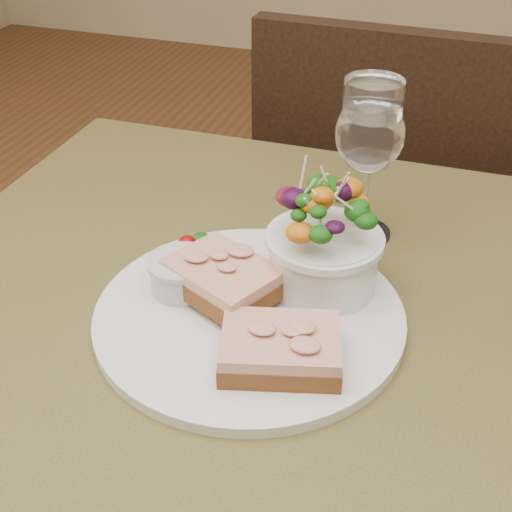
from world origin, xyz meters
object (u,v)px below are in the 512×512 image
(chair_far, at_px, (378,297))
(sandwich_front, at_px, (280,348))
(wine_glass, at_px, (370,138))
(dinner_plate, at_px, (249,316))
(salad_bowl, at_px, (325,236))
(sandwich_back, at_px, (223,278))
(ramekin, at_px, (181,273))
(cafe_table, at_px, (257,392))

(chair_far, bearing_deg, sandwich_front, 92.20)
(wine_glass, bearing_deg, dinner_plate, -110.46)
(dinner_plate, height_order, salad_bowl, salad_bowl)
(sandwich_back, bearing_deg, dinner_plate, 2.79)
(chair_far, distance_m, ramekin, 0.84)
(chair_far, distance_m, wine_glass, 0.76)
(cafe_table, relative_size, wine_glass, 4.57)
(cafe_table, relative_size, sandwich_front, 6.44)
(ramekin, bearing_deg, dinner_plate, -10.07)
(ramekin, relative_size, salad_bowl, 0.50)
(sandwich_back, bearing_deg, salad_bowl, 55.90)
(chair_far, xyz_separation_m, dinner_plate, (-0.05, -0.69, 0.46))
(sandwich_front, distance_m, sandwich_back, 0.11)
(chair_far, relative_size, sandwich_back, 6.89)
(chair_far, bearing_deg, cafe_table, 88.61)
(salad_bowl, bearing_deg, wine_glass, 83.21)
(cafe_table, distance_m, sandwich_front, 0.15)
(chair_far, distance_m, sandwich_front, 0.89)
(cafe_table, relative_size, salad_bowl, 6.30)
(sandwich_front, height_order, sandwich_back, sandwich_back)
(dinner_plate, xyz_separation_m, salad_bowl, (0.06, 0.07, 0.07))
(chair_far, bearing_deg, wine_glass, 94.89)
(cafe_table, bearing_deg, chair_far, 86.40)
(cafe_table, relative_size, dinner_plate, 2.60)
(dinner_plate, bearing_deg, cafe_table, 29.83)
(chair_far, xyz_separation_m, sandwich_back, (-0.08, -0.67, 0.49))
(dinner_plate, distance_m, ramekin, 0.08)
(wine_glass, bearing_deg, chair_far, 92.69)
(dinner_plate, distance_m, sandwich_back, 0.05)
(cafe_table, height_order, dinner_plate, dinner_plate)
(chair_far, distance_m, dinner_plate, 0.83)
(cafe_table, distance_m, dinner_plate, 0.11)
(sandwich_back, height_order, wine_glass, wine_glass)
(sandwich_front, bearing_deg, dinner_plate, 114.51)
(sandwich_back, distance_m, wine_glass, 0.23)
(sandwich_back, bearing_deg, cafe_table, 11.76)
(dinner_plate, height_order, sandwich_front, sandwich_front)
(sandwich_front, relative_size, salad_bowl, 0.98)
(cafe_table, xyz_separation_m, sandwich_back, (-0.04, 0.01, 0.14))
(cafe_table, height_order, sandwich_back, sandwich_back)
(salad_bowl, height_order, wine_glass, wine_glass)
(ramekin, bearing_deg, chair_far, 79.27)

